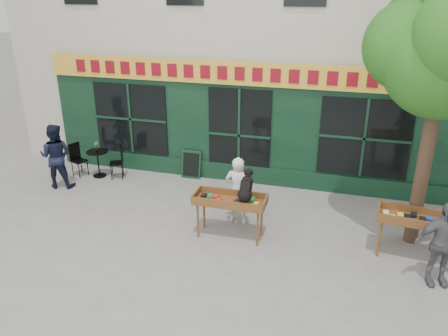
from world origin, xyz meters
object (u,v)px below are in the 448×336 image
(book_cart_center, at_px, (230,202))
(woman, at_px, (238,191))
(bistro_table, at_px, (98,159))
(book_cart_right, at_px, (419,221))
(man_right, at_px, (442,244))
(man_left, at_px, (56,156))
(dog, at_px, (246,185))

(book_cart_center, distance_m, woman, 0.65)
(book_cart_center, bearing_deg, bistro_table, 153.62)
(woman, relative_size, book_cart_right, 1.02)
(book_cart_center, relative_size, bistro_table, 1.98)
(man_right, bearing_deg, woman, 149.95)
(man_left, bearing_deg, book_cart_center, 151.87)
(dog, xyz_separation_m, woman, (-0.35, 0.70, -0.49))
(woman, height_order, man_right, man_right)
(book_cart_right, bearing_deg, book_cart_center, -170.30)
(book_cart_right, height_order, man_left, man_left)
(dog, bearing_deg, book_cart_right, 3.92)
(woman, bearing_deg, man_left, -7.35)
(woman, relative_size, man_left, 0.91)
(bistro_table, bearing_deg, man_left, -126.89)
(woman, distance_m, book_cart_right, 3.75)
(dog, bearing_deg, bistro_table, 154.77)
(book_cart_right, xyz_separation_m, man_left, (-8.87, 1.01, 0.05))
(book_cart_center, relative_size, book_cart_right, 0.97)
(woman, distance_m, man_right, 4.19)
(book_cart_right, xyz_separation_m, bistro_table, (-8.19, 1.91, -0.28))
(dog, distance_m, bistro_table, 5.35)
(dog, bearing_deg, woman, 115.77)
(woman, bearing_deg, book_cart_center, 89.21)
(dog, relative_size, man_left, 0.34)
(bistro_table, bearing_deg, book_cart_center, -25.59)
(dog, distance_m, man_right, 3.73)
(book_cart_center, relative_size, man_left, 0.86)
(woman, distance_m, man_left, 5.18)
(book_cart_right, bearing_deg, woman, 179.73)
(book_cart_right, distance_m, man_right, 0.81)
(book_cart_center, height_order, man_left, man_left)
(dog, relative_size, woman, 0.38)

